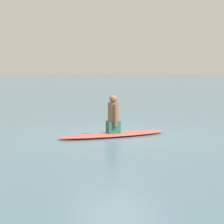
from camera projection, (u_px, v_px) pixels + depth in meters
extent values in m
plane|color=slate|center=(115.00, 135.00, 9.80)|extent=(400.00, 400.00, 0.00)
ellipsoid|color=#D84C3F|center=(113.00, 134.00, 9.59)|extent=(1.20, 3.16, 0.11)
cube|color=#26664C|center=(113.00, 127.00, 9.56)|extent=(0.34, 0.39, 0.32)
cylinder|color=brown|center=(113.00, 112.00, 9.51)|extent=(0.35, 0.35, 0.54)
sphere|color=brown|center=(113.00, 99.00, 9.47)|extent=(0.22, 0.22, 0.22)
cylinder|color=brown|center=(116.00, 115.00, 9.35)|extent=(0.10, 0.10, 0.59)
cylinder|color=brown|center=(111.00, 114.00, 9.69)|extent=(0.10, 0.10, 0.59)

